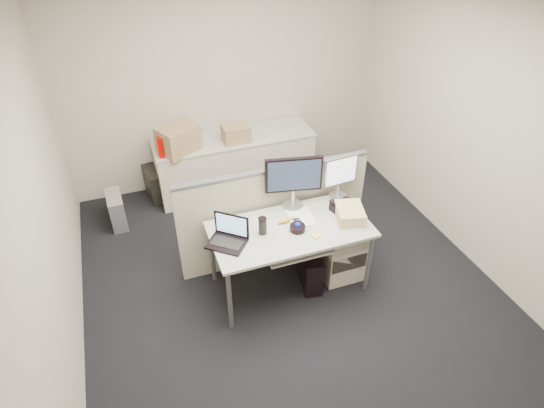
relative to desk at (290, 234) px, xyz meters
name	(u,v)px	position (x,y,z in m)	size (l,w,h in m)	color
floor	(289,284)	(0.00, 0.00, -0.67)	(4.00, 4.50, 0.01)	black
ceiling	(297,3)	(0.00, 0.00, 2.04)	(4.00, 4.50, 0.01)	white
wall_back	(224,81)	(0.00, 2.25, 0.69)	(4.00, 0.02, 2.70)	#BAB29F
wall_front	(469,406)	(0.00, -2.25, 0.69)	(4.00, 0.02, 2.70)	#BAB29F
wall_left	(39,221)	(-2.00, 0.00, 0.69)	(0.02, 4.50, 2.70)	#BAB29F
wall_right	(482,135)	(2.00, 0.00, 0.69)	(0.02, 4.50, 2.70)	#BAB29F
desk	(290,234)	(0.00, 0.00, 0.00)	(1.50, 0.75, 0.73)	beige
keyboard_tray	(297,249)	(0.00, -0.18, -0.04)	(0.62, 0.32, 0.02)	beige
drawer_pedestal	(337,245)	(0.55, 0.05, -0.34)	(0.40, 0.55, 0.65)	beige
cubicle_partition	(274,216)	(0.00, 0.45, -0.11)	(2.00, 0.06, 1.10)	beige
back_counter	(235,163)	(0.00, 1.93, -0.30)	(2.00, 0.60, 0.72)	beige
monitor_main	(293,183)	(0.15, 0.32, 0.34)	(0.55, 0.21, 0.55)	black
monitor_small	(340,177)	(0.65, 0.32, 0.30)	(0.38, 0.19, 0.46)	#B7B7BC
laptop	(226,234)	(-0.62, -0.02, 0.19)	(0.33, 0.25, 0.25)	black
trackball	(298,228)	(0.05, -0.05, 0.09)	(0.14, 0.14, 0.06)	black
desk_phone	(344,207)	(0.60, 0.08, 0.10)	(0.24, 0.19, 0.08)	black
paper_stack	(300,217)	(0.15, 0.12, 0.07)	(0.23, 0.30, 0.01)	white
sticky_pad	(316,235)	(0.18, -0.18, 0.07)	(0.09, 0.09, 0.01)	#FFD850
travel_mug	(263,226)	(-0.27, 0.02, 0.15)	(0.08, 0.08, 0.16)	black
banana	(287,220)	(0.00, 0.10, 0.09)	(0.19, 0.05, 0.04)	yellow
cellphone	(298,222)	(0.10, 0.05, 0.07)	(0.06, 0.11, 0.01)	black
manila_folders	(350,213)	(0.59, -0.05, 0.12)	(0.25, 0.32, 0.12)	#E4CE7B
keyboard	(301,243)	(0.05, -0.14, -0.02)	(0.49, 0.17, 0.03)	black
pc_tower_desk	(309,268)	(0.20, -0.05, -0.46)	(0.17, 0.43, 0.40)	black
pc_tower_spare_dark	(154,184)	(-1.05, 2.03, -0.46)	(0.17, 0.43, 0.40)	black
pc_tower_spare_silver	(117,210)	(-1.55, 1.63, -0.47)	(0.17, 0.42, 0.40)	#B7B7BC
cardboard_box_left	(178,140)	(-0.70, 1.81, 0.22)	(0.44, 0.33, 0.33)	tan
cardboard_box_right	(236,134)	(0.00, 1.81, 0.17)	(0.32, 0.25, 0.23)	tan
red_binder	(161,144)	(-0.90, 1.83, 0.19)	(0.07, 0.28, 0.26)	#A90600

